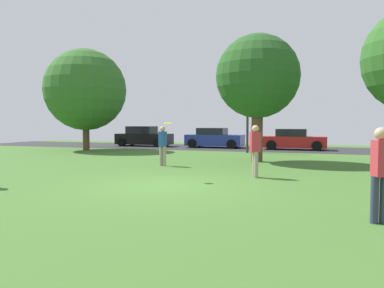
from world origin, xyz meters
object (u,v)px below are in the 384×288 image
at_px(maple_tree_far, 258,77).
at_px(parked_car_black, 144,137).
at_px(frisbee_disc, 169,123).
at_px(parked_car_blue, 214,138).
at_px(parked_car_red, 294,140).
at_px(oak_tree_right, 85,90).
at_px(person_bystander, 380,170).
at_px(person_walking, 163,144).
at_px(street_lamp_post, 248,115).
at_px(person_thrower, 255,149).

distance_m(maple_tree_far, parked_car_black, 13.50).
xyz_separation_m(frisbee_disc, parked_car_blue, (-2.68, 15.08, -1.10)).
xyz_separation_m(parked_car_blue, parked_car_red, (5.52, -0.31, -0.02)).
height_order(oak_tree_right, parked_car_blue, oak_tree_right).
height_order(person_bystander, parked_car_black, person_bystander).
distance_m(frisbee_disc, parked_car_red, 15.09).
relative_size(oak_tree_right, parked_car_blue, 1.61).
relative_size(maple_tree_far, parked_car_blue, 1.43).
bearing_deg(frisbee_disc, parked_car_red, 79.12).
relative_size(maple_tree_far, parked_car_red, 1.43).
xyz_separation_m(person_walking, frisbee_disc, (1.69, -3.45, 0.86)).
height_order(person_bystander, frisbee_disc, frisbee_disc).
bearing_deg(parked_car_blue, parked_car_red, -3.19).
distance_m(parked_car_red, street_lamp_post, 4.62).
height_order(maple_tree_far, person_thrower, maple_tree_far).
relative_size(person_thrower, parked_car_blue, 0.42).
bearing_deg(parked_car_blue, person_thrower, -69.45).
relative_size(person_thrower, parked_car_black, 0.41).
xyz_separation_m(person_bystander, person_walking, (-7.09, 6.86, -0.04)).
bearing_deg(parked_car_black, parked_car_blue, 1.29).
distance_m(parked_car_black, parked_car_blue, 5.53).
distance_m(person_thrower, parked_car_red, 13.38).
bearing_deg(maple_tree_far, person_bystander, -69.39).
bearing_deg(parked_car_black, person_thrower, -51.82).
distance_m(person_thrower, person_walking, 4.60).
bearing_deg(person_walking, person_thrower, -106.38).
bearing_deg(parked_car_red, oak_tree_right, -159.42).
xyz_separation_m(maple_tree_far, frisbee_disc, (-1.72, -6.38, -2.09)).
height_order(person_bystander, parked_car_blue, person_bystander).
bearing_deg(oak_tree_right, maple_tree_far, -17.27).
height_order(person_thrower, parked_car_red, person_thrower).
xyz_separation_m(parked_car_black, parked_car_blue, (5.53, 0.12, -0.03)).
height_order(maple_tree_far, parked_car_black, maple_tree_far).
relative_size(person_thrower, parked_car_red, 0.42).
bearing_deg(street_lamp_post, frisbee_disc, -92.03).
xyz_separation_m(oak_tree_right, parked_car_black, (1.69, 4.97, -3.20)).
height_order(parked_car_black, parked_car_red, parked_car_black).
bearing_deg(street_lamp_post, parked_car_red, 55.61).
bearing_deg(parked_car_black, parked_car_red, -0.95).
bearing_deg(maple_tree_far, street_lamp_post, 105.34).
bearing_deg(parked_car_black, person_walking, -60.45).
distance_m(person_thrower, frisbee_disc, 2.94).
height_order(oak_tree_right, person_walking, oak_tree_right).
xyz_separation_m(maple_tree_far, person_bystander, (3.68, -9.79, -2.90)).
xyz_separation_m(person_thrower, parked_car_red, (0.40, 13.37, -0.31)).
height_order(person_thrower, person_walking, person_thrower).
relative_size(frisbee_disc, parked_car_black, 0.09).
relative_size(oak_tree_right, frisbee_disc, 17.62).
distance_m(person_walking, parked_car_blue, 11.68).
relative_size(oak_tree_right, street_lamp_post, 1.44).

